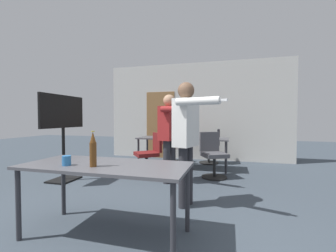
{
  "coord_description": "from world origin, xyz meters",
  "views": [
    {
      "loc": [
        1.0,
        -1.5,
        1.23
      ],
      "look_at": [
        -0.03,
        2.22,
        1.1
      ],
      "focal_mm": 24.0,
      "sensor_mm": 36.0,
      "label": 1
    }
  ],
  "objects_px": {
    "person_near_casual": "(170,130)",
    "office_chair_mid_tucked": "(212,147)",
    "person_left_plaid": "(187,131)",
    "office_chair_side_rolled": "(173,147)",
    "office_chair_far_left": "(213,156)",
    "beer_bottle": "(93,150)",
    "tv_screen": "(63,126)",
    "office_chair_near_pushed": "(150,155)",
    "drink_cup": "(67,161)"
  },
  "relations": [
    {
      "from": "person_near_casual",
      "to": "office_chair_mid_tucked",
      "type": "height_order",
      "value": "person_near_casual"
    },
    {
      "from": "office_chair_far_left",
      "to": "person_near_casual",
      "type": "bearing_deg",
      "value": 10.48
    },
    {
      "from": "tv_screen",
      "to": "beer_bottle",
      "type": "bearing_deg",
      "value": -133.5
    },
    {
      "from": "beer_bottle",
      "to": "office_chair_near_pushed",
      "type": "bearing_deg",
      "value": 98.7
    },
    {
      "from": "office_chair_mid_tucked",
      "to": "drink_cup",
      "type": "distance_m",
      "value": 4.45
    },
    {
      "from": "office_chair_mid_tucked",
      "to": "office_chair_near_pushed",
      "type": "xyz_separation_m",
      "value": [
        -1.24,
        -1.53,
        -0.02
      ]
    },
    {
      "from": "beer_bottle",
      "to": "tv_screen",
      "type": "bearing_deg",
      "value": 136.5
    },
    {
      "from": "office_chair_side_rolled",
      "to": "office_chair_near_pushed",
      "type": "bearing_deg",
      "value": -79.48
    },
    {
      "from": "office_chair_side_rolled",
      "to": "person_near_casual",
      "type": "bearing_deg",
      "value": -59.0
    },
    {
      "from": "office_chair_side_rolled",
      "to": "person_left_plaid",
      "type": "bearing_deg",
      "value": -53.55
    },
    {
      "from": "office_chair_far_left",
      "to": "office_chair_near_pushed",
      "type": "bearing_deg",
      "value": -23.97
    },
    {
      "from": "person_left_plaid",
      "to": "office_chair_far_left",
      "type": "distance_m",
      "value": 1.81
    },
    {
      "from": "tv_screen",
      "to": "beer_bottle",
      "type": "relative_size",
      "value": 4.78
    },
    {
      "from": "office_chair_mid_tucked",
      "to": "drink_cup",
      "type": "height_order",
      "value": "office_chair_mid_tucked"
    },
    {
      "from": "office_chair_mid_tucked",
      "to": "office_chair_far_left",
      "type": "bearing_deg",
      "value": -176.38
    },
    {
      "from": "beer_bottle",
      "to": "drink_cup",
      "type": "bearing_deg",
      "value": -175.03
    },
    {
      "from": "tv_screen",
      "to": "person_left_plaid",
      "type": "height_order",
      "value": "person_left_plaid"
    },
    {
      "from": "person_left_plaid",
      "to": "office_chair_side_rolled",
      "type": "relative_size",
      "value": 1.86
    },
    {
      "from": "office_chair_mid_tucked",
      "to": "office_chair_side_rolled",
      "type": "distance_m",
      "value": 1.06
    },
    {
      "from": "office_chair_side_rolled",
      "to": "office_chair_far_left",
      "type": "height_order",
      "value": "office_chair_far_left"
    },
    {
      "from": "tv_screen",
      "to": "office_chair_far_left",
      "type": "xyz_separation_m",
      "value": [
        2.83,
        1.06,
        -0.63
      ]
    },
    {
      "from": "beer_bottle",
      "to": "drink_cup",
      "type": "distance_m",
      "value": 0.31
    },
    {
      "from": "office_chair_far_left",
      "to": "office_chair_side_rolled",
      "type": "bearing_deg",
      "value": -75.1
    },
    {
      "from": "person_left_plaid",
      "to": "office_chair_side_rolled",
      "type": "bearing_deg",
      "value": -145.76
    },
    {
      "from": "office_chair_far_left",
      "to": "beer_bottle",
      "type": "xyz_separation_m",
      "value": [
        -0.96,
        -2.84,
        0.48
      ]
    },
    {
      "from": "beer_bottle",
      "to": "person_near_casual",
      "type": "bearing_deg",
      "value": 85.23
    },
    {
      "from": "person_left_plaid",
      "to": "drink_cup",
      "type": "relative_size",
      "value": 17.62
    },
    {
      "from": "drink_cup",
      "to": "office_chair_side_rolled",
      "type": "bearing_deg",
      "value": 89.08
    },
    {
      "from": "person_near_casual",
      "to": "office_chair_side_rolled",
      "type": "bearing_deg",
      "value": -153.75
    },
    {
      "from": "tv_screen",
      "to": "office_chair_near_pushed",
      "type": "xyz_separation_m",
      "value": [
        1.46,
        0.96,
        -0.66
      ]
    },
    {
      "from": "person_near_casual",
      "to": "office_chair_far_left",
      "type": "height_order",
      "value": "person_near_casual"
    },
    {
      "from": "office_chair_side_rolled",
      "to": "beer_bottle",
      "type": "xyz_separation_m",
      "value": [
        0.22,
        -4.09,
        0.48
      ]
    },
    {
      "from": "office_chair_far_left",
      "to": "office_chair_mid_tucked",
      "type": "bearing_deg",
      "value": -112.88
    },
    {
      "from": "drink_cup",
      "to": "person_left_plaid",
      "type": "bearing_deg",
      "value": 49.6
    },
    {
      "from": "tv_screen",
      "to": "person_near_casual",
      "type": "distance_m",
      "value": 2.11
    },
    {
      "from": "office_chair_mid_tucked",
      "to": "tv_screen",
      "type": "bearing_deg",
      "value": 130.86
    },
    {
      "from": "tv_screen",
      "to": "drink_cup",
      "type": "bearing_deg",
      "value": -138.73
    },
    {
      "from": "office_chair_mid_tucked",
      "to": "office_chair_side_rolled",
      "type": "height_order",
      "value": "office_chair_mid_tucked"
    },
    {
      "from": "person_left_plaid",
      "to": "person_near_casual",
      "type": "relative_size",
      "value": 1.03
    },
    {
      "from": "person_left_plaid",
      "to": "tv_screen",
      "type": "bearing_deg",
      "value": -86.99
    },
    {
      "from": "office_chair_far_left",
      "to": "drink_cup",
      "type": "relative_size",
      "value": 9.5
    },
    {
      "from": "office_chair_near_pushed",
      "to": "office_chair_far_left",
      "type": "xyz_separation_m",
      "value": [
        1.37,
        0.11,
        0.02
      ]
    },
    {
      "from": "office_chair_far_left",
      "to": "beer_bottle",
      "type": "height_order",
      "value": "beer_bottle"
    },
    {
      "from": "tv_screen",
      "to": "drink_cup",
      "type": "distance_m",
      "value": 2.42
    },
    {
      "from": "office_chair_near_pushed",
      "to": "person_near_casual",
      "type": "bearing_deg",
      "value": -169.27
    },
    {
      "from": "tv_screen",
      "to": "person_near_casual",
      "type": "height_order",
      "value": "tv_screen"
    },
    {
      "from": "office_chair_mid_tucked",
      "to": "office_chair_side_rolled",
      "type": "relative_size",
      "value": 1.0
    },
    {
      "from": "office_chair_mid_tucked",
      "to": "office_chair_far_left",
      "type": "distance_m",
      "value": 1.43
    },
    {
      "from": "office_chair_side_rolled",
      "to": "office_chair_far_left",
      "type": "bearing_deg",
      "value": -28.05
    },
    {
      "from": "person_near_casual",
      "to": "beer_bottle",
      "type": "relative_size",
      "value": 4.78
    }
  ]
}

